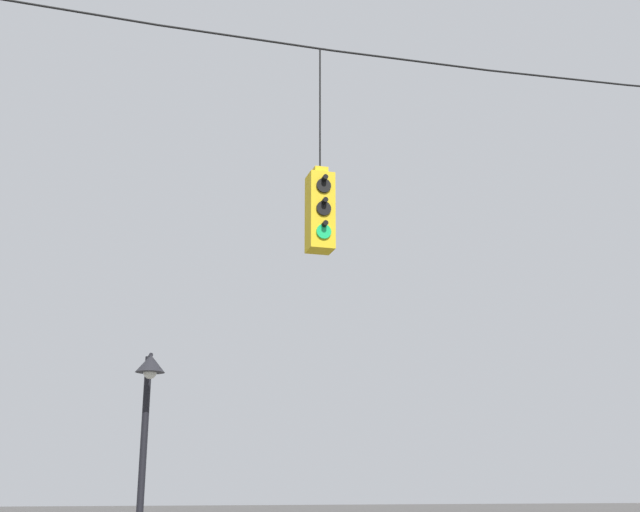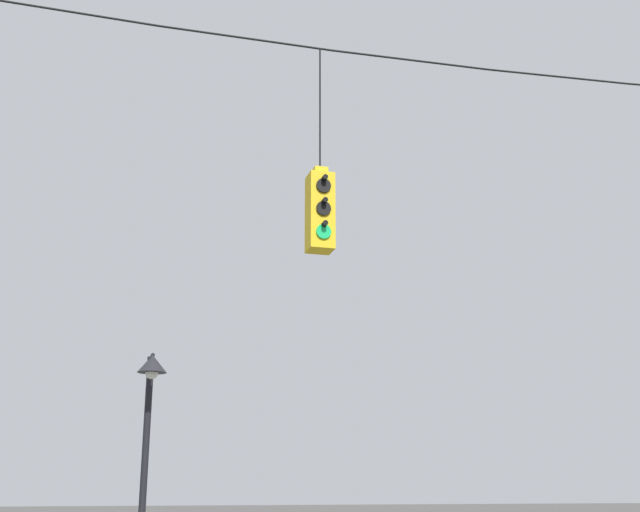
# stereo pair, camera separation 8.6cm
# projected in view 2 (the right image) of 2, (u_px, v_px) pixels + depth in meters

# --- Properties ---
(span_wire) EXTENTS (17.36, 0.03, 0.34)m
(span_wire) POSITION_uv_depth(u_px,v_px,m) (248.00, 32.00, 11.29)
(span_wire) COLOR black
(traffic_light_near_right_pole) EXTENTS (0.34, 0.46, 3.04)m
(traffic_light_near_right_pole) POSITION_uv_depth(u_px,v_px,m) (320.00, 211.00, 10.83)
(traffic_light_near_right_pole) COLOR yellow
(street_lamp) EXTENTS (0.49, 0.85, 4.41)m
(street_lamp) POSITION_uv_depth(u_px,v_px,m) (148.00, 417.00, 13.44)
(street_lamp) COLOR black
(street_lamp) RESTS_ON ground_plane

